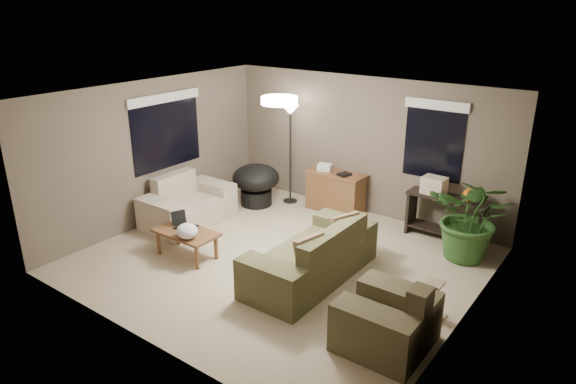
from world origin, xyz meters
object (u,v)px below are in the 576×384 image
Objects in this scene: desk at (336,192)px; floor_lamp at (290,122)px; main_sofa at (314,259)px; armchair at (388,322)px; houseplant at (471,227)px; loveseat at (187,206)px; coffee_table at (186,235)px; papasan_chair at (256,182)px; console_table at (446,214)px; cat_scratching_post at (432,302)px.

floor_lamp is at bearing -172.83° from desk.
main_sofa and armchair have the same top height.
houseplant is at bearing 50.20° from main_sofa.
houseplant is at bearing 19.26° from loveseat.
armchair reaches higher than coffee_table.
armchair reaches higher than papasan_chair.
armchair is 0.90× the size of papasan_chair.
console_table is at bearing 139.53° from houseplant.
floor_lamp is at bearing 132.43° from main_sofa.
cat_scratching_post is (2.79, -2.29, -0.16)m from desk.
armchair is 3.16m from console_table.
console_table is at bearing 66.53° from main_sofa.
console_table reaches higher than coffee_table.
cat_scratching_post is (0.69, -2.31, -0.22)m from console_table.
floor_lamp reaches higher than cat_scratching_post.
desk reaches higher than coffee_table.
loveseat is 2.73m from desk.
floor_lamp is (0.43, 0.52, 1.13)m from papasan_chair.
houseplant is (3.52, 2.49, 0.17)m from coffee_table.
console_table is 3.27m from floor_lamp.
desk reaches higher than cat_scratching_post.
cat_scratching_post reaches higher than coffee_table.
cat_scratching_post is (3.66, 0.65, -0.14)m from coffee_table.
armchair is 4.81m from floor_lamp.
armchair is at bearing -81.16° from console_table.
console_table is at bearing 106.67° from cat_scratching_post.
desk is at bearing -179.47° from console_table.
papasan_chair is (-3.98, 2.47, 0.17)m from armchair.
loveseat is 1.60× the size of armchair.
loveseat is 1.45× the size of desk.
armchair is at bearing -91.40° from houseplant.
houseplant reaches higher than main_sofa.
houseplant is at bearing -9.66° from desk.
armchair is at bearing -50.24° from desk.
console_table is at bearing 10.65° from papasan_chair.
console_table is (2.10, 0.02, 0.06)m from desk.
console_table is at bearing 0.53° from desk.
main_sofa is 2.58m from desk.
cat_scratching_post is at bearing -30.04° from floor_lamp.
armchair reaches higher than desk.
cat_scratching_post is (1.72, 0.05, -0.08)m from main_sofa.
papasan_chair is 0.81× the size of houseplant.
main_sofa is 3.28m from floor_lamp.
coffee_table is 0.90× the size of papasan_chair.
coffee_table is at bearing -135.12° from console_table.
main_sofa is 4.40× the size of cat_scratching_post.
coffee_table is at bearing -163.01° from main_sofa.
houseplant is at bearing -40.47° from console_table.
houseplant reaches higher than console_table.
floor_lamp is 1.40× the size of houseplant.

